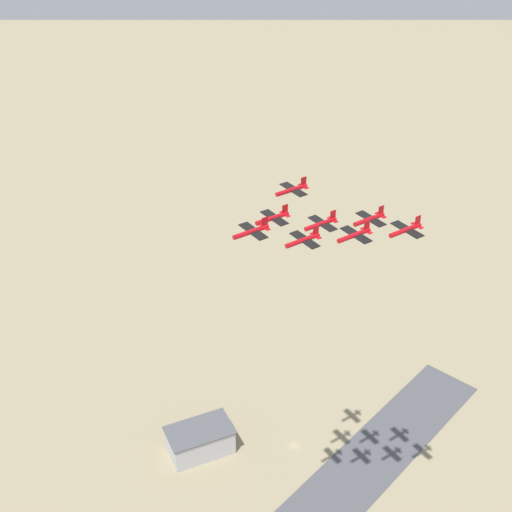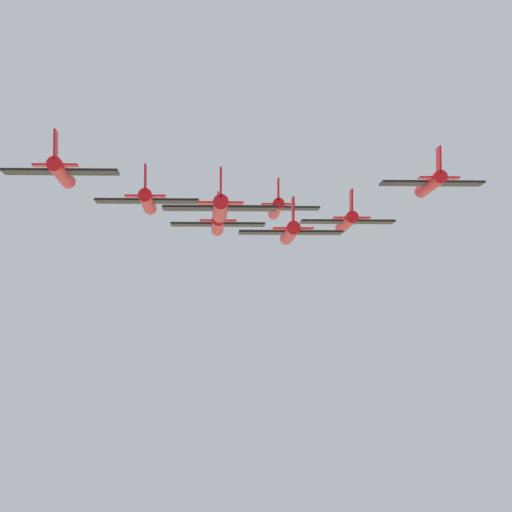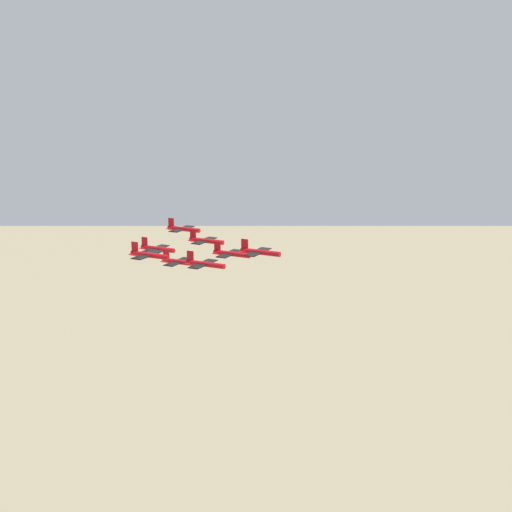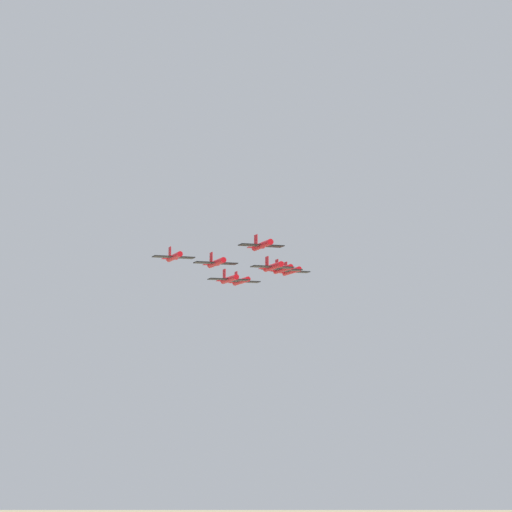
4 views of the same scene
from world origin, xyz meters
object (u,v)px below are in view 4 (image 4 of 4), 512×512
(jet_5, at_px, (174,257))
(jet_7, at_px, (241,281))
(jet_4, at_px, (229,279))
(jet_1, at_px, (273,267))
(jet_2, at_px, (216,263))
(jet_3, at_px, (282,269))
(jet_6, at_px, (291,271))
(jet_0, at_px, (262,245))

(jet_5, bearing_deg, jet_7, -150.46)
(jet_4, bearing_deg, jet_7, -120.47)
(jet_5, bearing_deg, jet_1, 150.46)
(jet_2, xyz_separation_m, jet_5, (-10.60, -9.08, 2.60))
(jet_5, bearing_deg, jet_4, 180.00)
(jet_5, relative_size, jet_7, 1.00)
(jet_3, bearing_deg, jet_5, -0.00)
(jet_7, bearing_deg, jet_3, 120.47)
(jet_3, bearing_deg, jet_4, 0.00)
(jet_3, bearing_deg, jet_1, 59.53)
(jet_3, distance_m, jet_4, 14.48)
(jet_2, bearing_deg, jet_3, -150.46)
(jet_4, distance_m, jet_7, 13.99)
(jet_1, bearing_deg, jet_6, -120.47)
(jet_4, bearing_deg, jet_3, -180.00)
(jet_0, xyz_separation_m, jet_7, (-36.77, 0.63, -4.31))
(jet_0, xyz_separation_m, jet_5, (-21.20, -18.15, -0.28))
(jet_1, xyz_separation_m, jet_7, (-23.68, -4.22, -1.08))
(jet_4, bearing_deg, jet_1, 120.47)
(jet_2, bearing_deg, jet_7, -120.47)
(jet_2, bearing_deg, jet_5, -59.53)
(jet_0, relative_size, jet_5, 1.00)
(jet_5, height_order, jet_7, jet_5)
(jet_6, bearing_deg, jet_3, 59.53)
(jet_0, bearing_deg, jet_6, -120.47)
(jet_7, bearing_deg, jet_2, 59.53)
(jet_7, bearing_deg, jet_1, 90.00)
(jet_4, relative_size, jet_6, 1.00)
(jet_5, distance_m, jet_7, 24.73)
(jet_2, relative_size, jet_7, 1.00)
(jet_0, distance_m, jet_4, 24.63)
(jet_6, bearing_deg, jet_4, 29.54)
(jet_3, relative_size, jet_6, 1.00)
(jet_1, distance_m, jet_2, 14.16)
(jet_6, height_order, jet_7, jet_6)
(jet_3, relative_size, jet_4, 1.00)
(jet_2, relative_size, jet_5, 1.00)
(jet_4, xyz_separation_m, jet_6, (-15.57, 18.79, 4.14))
(jet_6, xyz_separation_m, jet_7, (2.48, -13.93, -3.18))
(jet_4, bearing_deg, jet_6, -150.46)
(jet_7, bearing_deg, jet_0, 78.91)
(jet_1, distance_m, jet_3, 13.99)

